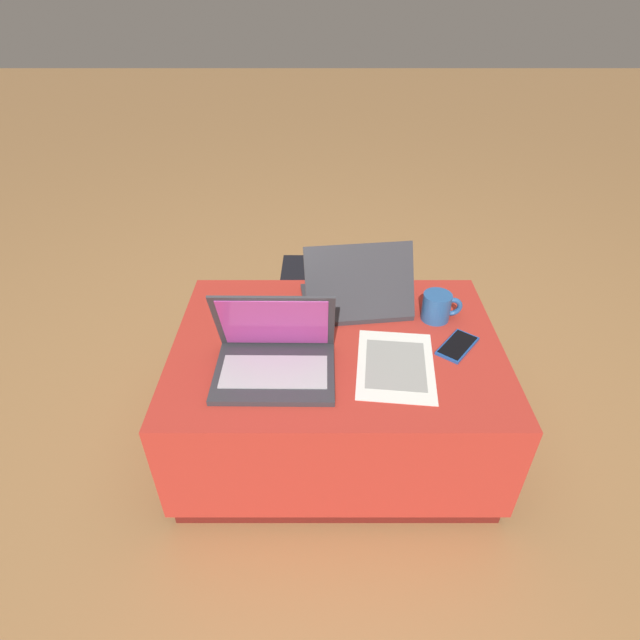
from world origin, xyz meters
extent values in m
plane|color=#9E7042|center=(0.00, 0.00, 0.00)|extent=(14.00, 14.00, 0.00)
cube|color=maroon|center=(0.00, 0.00, 0.03)|extent=(0.92, 0.67, 0.05)
cube|color=#B22D23|center=(0.00, 0.00, 0.22)|extent=(0.96, 0.70, 0.35)
cube|color=#333338|center=(-0.17, -0.14, 0.40)|extent=(0.32, 0.24, 0.02)
cube|color=#B2B2B7|center=(-0.17, -0.15, 0.41)|extent=(0.28, 0.13, 0.00)
cube|color=#333338|center=(-0.17, -0.07, 0.52)|extent=(0.32, 0.10, 0.22)
cube|color=#B23D93|center=(-0.17, -0.08, 0.52)|extent=(0.29, 0.09, 0.20)
cube|color=#333338|center=(0.06, 0.20, 0.40)|extent=(0.36, 0.27, 0.02)
cube|color=#9E9EA3|center=(0.06, 0.21, 0.41)|extent=(0.31, 0.16, 0.00)
cube|color=#333338|center=(0.07, 0.14, 0.51)|extent=(0.34, 0.15, 0.21)
cube|color=#B23D93|center=(0.07, 0.14, 0.51)|extent=(0.31, 0.13, 0.18)
cube|color=#1E4C9E|center=(0.35, -0.02, 0.40)|extent=(0.14, 0.16, 0.01)
cube|color=black|center=(0.35, -0.02, 0.40)|extent=(0.13, 0.14, 0.00)
cube|color=black|center=(-0.02, 0.46, 0.19)|extent=(0.34, 0.20, 0.38)
cube|color=black|center=(-0.02, 0.58, 0.12)|extent=(0.27, 0.07, 0.17)
torus|color=black|center=(-0.02, 0.46, 0.41)|extent=(0.10, 0.02, 0.10)
cube|color=silver|center=(0.16, -0.10, 0.40)|extent=(0.24, 0.32, 0.00)
cube|color=gray|center=(0.16, -0.10, 0.40)|extent=(0.18, 0.22, 0.00)
cylinder|color=#285693|center=(0.31, 0.12, 0.44)|extent=(0.09, 0.09, 0.09)
torus|color=#285693|center=(0.36, 0.12, 0.44)|extent=(0.06, 0.02, 0.06)
camera|label=1|loc=(-0.05, -1.14, 1.31)|focal=28.00mm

